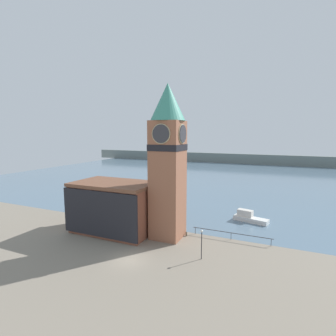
{
  "coord_description": "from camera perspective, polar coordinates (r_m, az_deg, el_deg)",
  "views": [
    {
      "loc": [
        16.66,
        -26.02,
        15.61
      ],
      "look_at": [
        2.34,
        6.51,
        10.84
      ],
      "focal_mm": 28.0,
      "sensor_mm": 36.0,
      "label": 1
    }
  ],
  "objects": [
    {
      "name": "water",
      "position": [
        100.33,
        13.92,
        -1.54
      ],
      "size": [
        160.0,
        120.0,
        0.0
      ],
      "color": "slate",
      "rests_on": "ground_plane"
    },
    {
      "name": "pier_building",
      "position": [
        42.91,
        -11.66,
        -8.26
      ],
      "size": [
        12.93,
        7.99,
        7.91
      ],
      "color": "brown",
      "rests_on": "ground_plane"
    },
    {
      "name": "mooring_bollard_near",
      "position": [
        41.23,
        4.01,
        -14.07
      ],
      "size": [
        0.26,
        0.26,
        0.68
      ],
      "color": "brown",
      "rests_on": "ground_plane"
    },
    {
      "name": "far_shoreline",
      "position": [
        139.32,
        16.8,
        1.91
      ],
      "size": [
        180.0,
        3.0,
        5.0
      ],
      "color": "slate",
      "rests_on": "water"
    },
    {
      "name": "lamp_post",
      "position": [
        33.69,
        7.33,
        -15.01
      ],
      "size": [
        0.32,
        0.32,
        3.81
      ],
      "color": "black",
      "rests_on": "ground_plane"
    },
    {
      "name": "pier_railing",
      "position": [
        40.7,
        13.59,
        -13.68
      ],
      "size": [
        11.61,
        0.08,
        1.09
      ],
      "color": "#333338",
      "rests_on": "ground_plane"
    },
    {
      "name": "boat_near",
      "position": [
        49.46,
        17.23,
        -10.25
      ],
      "size": [
        6.2,
        3.11,
        1.98
      ],
      "rotation": [
        0.0,
        0.0,
        -0.24
      ],
      "color": "silver",
      "rests_on": "water"
    },
    {
      "name": "ground_plane",
      "position": [
        34.62,
        -8.38,
        -19.25
      ],
      "size": [
        160.0,
        160.0,
        0.0
      ],
      "primitive_type": "plane",
      "color": "gray"
    },
    {
      "name": "clock_tower",
      "position": [
        38.1,
        -0.05,
        2.18
      ],
      "size": [
        5.02,
        5.02,
        22.59
      ],
      "color": "#935B42",
      "rests_on": "ground_plane"
    }
  ]
}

